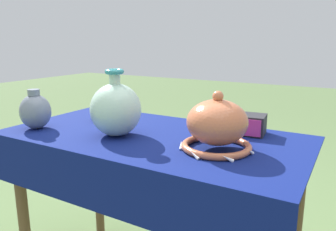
# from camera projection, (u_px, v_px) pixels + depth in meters

# --- Properties ---
(display_table) EXTENTS (1.10, 0.57, 0.70)m
(display_table) POSITION_uv_depth(u_px,v_px,m) (152.00, 157.00, 1.21)
(display_table) COLOR brown
(display_table) RESTS_ON ground_plane
(vase_tall_bulbous) EXTENTS (0.18, 0.18, 0.24)m
(vase_tall_bulbous) POSITION_uv_depth(u_px,v_px,m) (116.00, 109.00, 1.17)
(vase_tall_bulbous) COLOR #A8CCB7
(vase_tall_bulbous) RESTS_ON display_table
(vase_dome_bell) EXTENTS (0.23, 0.24, 0.19)m
(vase_dome_bell) POSITION_uv_depth(u_px,v_px,m) (217.00, 126.00, 1.02)
(vase_dome_bell) COLOR #BC6642
(vase_dome_bell) RESTS_ON display_table
(mosaic_tile_box) EXTENTS (0.13, 0.12, 0.07)m
(mosaic_tile_box) POSITION_uv_depth(u_px,v_px,m) (248.00, 124.00, 1.21)
(mosaic_tile_box) COLOR #232328
(mosaic_tile_box) RESTS_ON display_table
(bowl_shallow_ochre) EXTENTS (0.14, 0.14, 0.07)m
(bowl_shallow_ochre) POSITION_uv_depth(u_px,v_px,m) (108.00, 112.00, 1.41)
(bowl_shallow_ochre) COLOR gold
(bowl_shallow_ochre) RESTS_ON display_table
(jar_round_slate) EXTENTS (0.12, 0.12, 0.15)m
(jar_round_slate) POSITION_uv_depth(u_px,v_px,m) (35.00, 111.00, 1.27)
(jar_round_slate) COLOR slate
(jar_round_slate) RESTS_ON display_table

